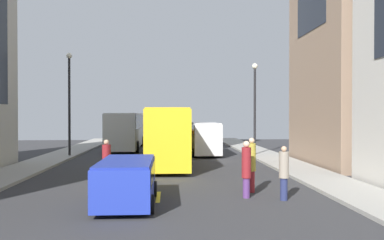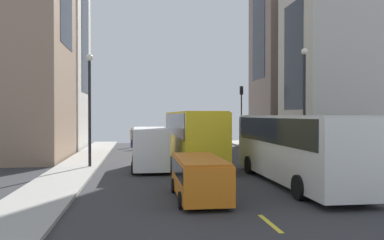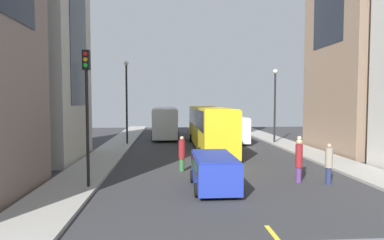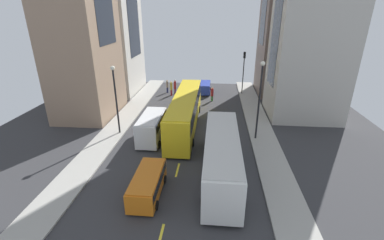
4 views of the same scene
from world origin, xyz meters
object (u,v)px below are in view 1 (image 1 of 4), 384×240
(pedestrian_crossing_near, at_px, (252,163))
(pedestrian_waiting_curb, at_px, (246,168))
(car_orange_1, at_px, (181,137))
(city_bus_white, at_px, (126,128))
(pedestrian_walking_far, at_px, (284,172))
(car_blue_0, at_px, (127,178))
(delivery_van_white, at_px, (205,136))
(streetcar_yellow, at_px, (168,130))
(pedestrian_crossing_mid, at_px, (106,161))

(pedestrian_crossing_near, relative_size, pedestrian_waiting_curb, 1.03)
(pedestrian_crossing_near, bearing_deg, pedestrian_waiting_curb, 161.37)
(pedestrian_crossing_near, bearing_deg, car_orange_1, 9.22)
(city_bus_white, bearing_deg, pedestrian_walking_far, -69.76)
(car_blue_0, bearing_deg, delivery_van_white, 75.42)
(streetcar_yellow, xyz_separation_m, pedestrian_crossing_near, (3.47, -11.39, -0.92))
(city_bus_white, height_order, delivery_van_white, city_bus_white)
(pedestrian_crossing_mid, bearing_deg, car_blue_0, 158.00)
(car_orange_1, bearing_deg, pedestrian_walking_far, -83.01)
(pedestrian_waiting_curb, bearing_deg, car_orange_1, -156.71)
(car_blue_0, bearing_deg, pedestrian_walking_far, 4.12)
(pedestrian_walking_far, height_order, pedestrian_crossing_mid, pedestrian_crossing_mid)
(streetcar_yellow, height_order, car_blue_0, streetcar_yellow)
(pedestrian_crossing_mid, relative_size, pedestrian_waiting_curb, 0.94)
(pedestrian_crossing_near, xyz_separation_m, pedestrian_waiting_curb, (-0.43, -1.03, -0.04))
(delivery_van_white, xyz_separation_m, pedestrian_crossing_near, (0.50, -14.98, -0.30))
(pedestrian_walking_far, bearing_deg, pedestrian_waiting_curb, 27.91)
(pedestrian_crossing_mid, relative_size, pedestrian_crossing_near, 0.92)
(pedestrian_walking_far, bearing_deg, car_orange_1, -33.92)
(pedestrian_crossing_mid, height_order, pedestrian_crossing_near, pedestrian_crossing_near)
(delivery_van_white, xyz_separation_m, pedestrian_crossing_mid, (-5.75, -12.91, -0.42))
(pedestrian_walking_far, xyz_separation_m, pedestrian_waiting_curb, (-1.32, 0.51, 0.09))
(car_orange_1, distance_m, pedestrian_crossing_near, 23.69)
(pedestrian_walking_far, distance_m, pedestrian_crossing_near, 1.78)
(city_bus_white, distance_m, pedestrian_crossing_mid, 18.77)
(streetcar_yellow, distance_m, pedestrian_walking_far, 13.69)
(delivery_van_white, height_order, pedestrian_crossing_mid, delivery_van_white)
(delivery_van_white, relative_size, car_orange_1, 1.14)
(streetcar_yellow, height_order, pedestrian_crossing_near, streetcar_yellow)
(pedestrian_crossing_mid, xyz_separation_m, pedestrian_waiting_curb, (5.82, -3.11, 0.08))
(delivery_van_white, xyz_separation_m, car_orange_1, (-1.69, 8.61, -0.53))
(car_blue_0, bearing_deg, pedestrian_waiting_curb, 11.70)
(streetcar_yellow, xyz_separation_m, car_orange_1, (1.28, 12.20, -1.14))
(pedestrian_crossing_near, bearing_deg, car_blue_0, 115.66)
(city_bus_white, xyz_separation_m, car_orange_1, (5.15, 2.80, -1.02))
(city_bus_white, bearing_deg, pedestrian_crossing_near, -70.54)
(car_blue_0, bearing_deg, pedestrian_crossing_near, 21.74)
(city_bus_white, height_order, pedestrian_waiting_curb, city_bus_white)
(car_blue_0, xyz_separation_m, pedestrian_waiting_curb, (4.48, 0.93, 0.22))
(delivery_van_white, relative_size, pedestrian_crossing_near, 2.37)
(city_bus_white, bearing_deg, delivery_van_white, -40.32)
(pedestrian_crossing_mid, bearing_deg, delivery_van_white, -64.38)
(delivery_van_white, bearing_deg, pedestrian_crossing_mid, -114.00)
(delivery_van_white, height_order, car_orange_1, delivery_van_white)
(pedestrian_crossing_near, bearing_deg, delivery_van_white, 5.83)
(car_orange_1, bearing_deg, delivery_van_white, -78.91)
(car_blue_0, height_order, pedestrian_waiting_curb, pedestrian_waiting_curb)
(city_bus_white, bearing_deg, streetcar_yellow, -67.60)
(pedestrian_waiting_curb, bearing_deg, pedestrian_crossing_mid, -98.89)
(car_blue_0, distance_m, car_orange_1, 25.69)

